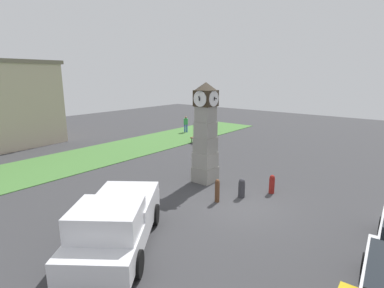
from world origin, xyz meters
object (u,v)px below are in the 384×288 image
object	(u,v)px
clock_tower	(205,136)
bench	(199,136)
bollard_mid_row	(242,188)
bollard_far_row	(272,184)
pickup_truck	(116,221)
bollard_near_tower	(217,190)
pedestrian_near_bench	(186,123)

from	to	relation	value
clock_tower	bench	bearing A→B (deg)	39.77
clock_tower	bollard_mid_row	size ratio (longest dim) A/B	5.69
bollard_far_row	pickup_truck	world-z (taller)	pickup_truck
clock_tower	bollard_mid_row	xyz separation A→B (m)	(-0.68, -2.65, -2.05)
pickup_truck	bollard_near_tower	bearing A→B (deg)	-6.29
clock_tower	pickup_truck	size ratio (longest dim) A/B	0.98
pickup_truck	bench	bearing A→B (deg)	28.05
bollard_near_tower	bench	xyz separation A→B (m)	(9.27, 8.23, -0.02)
bollard_far_row	pedestrian_near_bench	bearing A→B (deg)	55.06
pedestrian_near_bench	bollard_far_row	bearing A→B (deg)	-124.94
pickup_truck	clock_tower	bearing A→B (deg)	12.03
bollard_near_tower	pedestrian_near_bench	size ratio (longest dim) A/B	0.66
pedestrian_near_bench	bollard_near_tower	bearing A→B (deg)	-134.99
pickup_truck	bollard_mid_row	bearing A→B (deg)	-10.50
bollard_far_row	pickup_truck	distance (m)	7.93
bollard_near_tower	pedestrian_near_bench	world-z (taller)	pedestrian_near_bench
bollard_near_tower	pedestrian_near_bench	distance (m)	16.78
bollard_near_tower	bench	bearing A→B (deg)	41.61
bollard_near_tower	pickup_truck	distance (m)	5.17
bollard_mid_row	bollard_far_row	xyz separation A→B (m)	(1.37, -0.89, 0.00)
pickup_truck	pedestrian_near_bench	bearing A→B (deg)	33.64
bollard_near_tower	pickup_truck	bearing A→B (deg)	173.71
bench	bollard_mid_row	bearing A→B (deg)	-132.57
clock_tower	pedestrian_near_bench	bearing A→B (deg)	44.41
bollard_far_row	pickup_truck	xyz separation A→B (m)	(-7.65, 2.05, 0.46)
bollard_far_row	bench	bearing A→B (deg)	55.26
bollard_mid_row	pickup_truck	world-z (taller)	pickup_truck
bollard_mid_row	bench	size ratio (longest dim) A/B	0.57
clock_tower	pedestrian_near_bench	world-z (taller)	clock_tower
bollard_far_row	pedestrian_near_bench	distance (m)	16.30
pickup_truck	pedestrian_near_bench	size ratio (longest dim) A/B	3.31
bollard_mid_row	pedestrian_near_bench	world-z (taller)	pedestrian_near_bench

